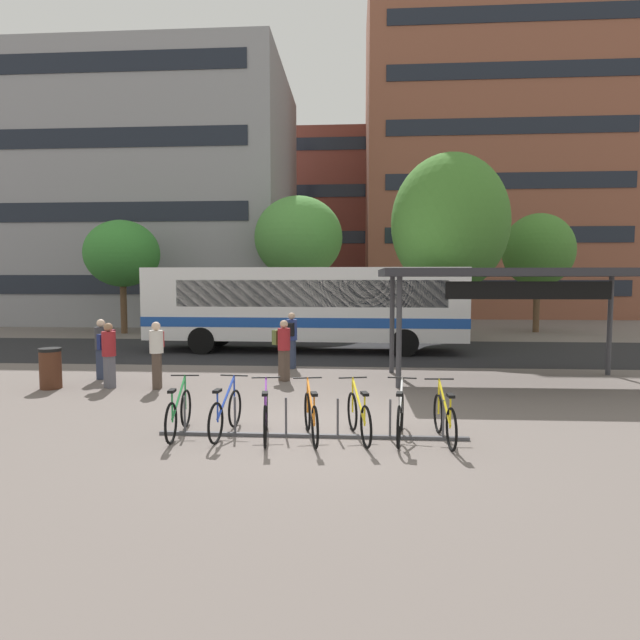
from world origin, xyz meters
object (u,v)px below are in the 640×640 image
object	(u,v)px
parked_bicycle_blue_1	(226,414)
parked_bicycle_yellow_4	(359,417)
street_tree_0	(122,254)
trash_bin	(50,368)
parked_bicycle_green_0	(179,414)
commuter_red_pack_4	(157,350)
street_tree_2	(450,223)
commuter_olive_pack_1	(283,346)
parked_bicycle_orange_3	(311,417)
transit_shelter	(513,276)
city_bus	(303,305)
commuter_black_pack_3	(291,336)
parked_bicycle_white_5	(400,417)
street_tree_3	(538,251)
commuter_navy_pack_2	(108,351)
parked_bicycle_purple_2	(266,417)
commuter_maroon_pack_0	(103,345)
street_tree_1	(299,238)
parked_bicycle_yellow_6	(445,419)

from	to	relation	value
parked_bicycle_blue_1	parked_bicycle_yellow_4	xyz separation A→B (m)	(2.35, -0.06, 0.00)
street_tree_0	trash_bin	bearing A→B (deg)	-72.88
parked_bicycle_green_0	parked_bicycle_blue_1	distance (m)	0.83
commuter_red_pack_4	parked_bicycle_green_0	bearing A→B (deg)	14.62
street_tree_0	street_tree_2	xyz separation A→B (m)	(15.99, -2.49, 1.15)
commuter_olive_pack_1	parked_bicycle_orange_3	bearing A→B (deg)	-34.41
transit_shelter	trash_bin	size ratio (longest dim) A/B	6.86
city_bus	parked_bicycle_blue_1	size ratio (longest dim) A/B	7.02
commuter_black_pack_3	parked_bicycle_white_5	bearing A→B (deg)	-149.45
street_tree_3	transit_shelter	bearing A→B (deg)	-111.05
parked_bicycle_green_0	street_tree_3	bearing A→B (deg)	-37.63
city_bus	street_tree_3	world-z (taller)	street_tree_3
parked_bicycle_green_0	street_tree_0	xyz separation A→B (m)	(-8.73, 17.20, 3.68)
commuter_navy_pack_2	street_tree_3	xyz separation A→B (m)	(15.78, 15.31, 3.31)
transit_shelter	parked_bicycle_blue_1	bearing A→B (deg)	-140.86
parked_bicycle_purple_2	street_tree_2	size ratio (longest dim) A/B	0.21
street_tree_0	city_bus	bearing A→B (deg)	-31.70
parked_bicycle_yellow_4	commuter_maroon_pack_0	bearing A→B (deg)	41.55
transit_shelter	street_tree_0	xyz separation A→B (m)	(-16.07, 11.74, 1.22)
city_bus	trash_bin	distance (m)	9.44
parked_bicycle_white_5	commuter_maroon_pack_0	xyz separation A→B (m)	(-7.74, 4.98, 0.58)
trash_bin	street_tree_2	world-z (taller)	street_tree_2
parked_bicycle_purple_2	street_tree_2	distance (m)	16.59
parked_bicycle_yellow_4	street_tree_3	bearing A→B (deg)	-39.07
parked_bicycle_yellow_4	commuter_red_pack_4	xyz separation A→B (m)	(-5.06, 3.89, 0.60)
street_tree_1	transit_shelter	bearing A→B (deg)	-62.35
city_bus	commuter_red_pack_4	size ratio (longest dim) A/B	7.10
parked_bicycle_purple_2	parked_bicycle_blue_1	bearing A→B (deg)	69.22
commuter_olive_pack_1	commuter_red_pack_4	bearing A→B (deg)	-115.34
commuter_navy_pack_2	street_tree_2	bearing A→B (deg)	83.20
transit_shelter	street_tree_2	xyz separation A→B (m)	(-0.07, 9.25, 2.37)
parked_bicycle_orange_3	street_tree_0	world-z (taller)	street_tree_0
transit_shelter	commuter_maroon_pack_0	distance (m)	11.34
street_tree_3	parked_bicycle_white_5	bearing A→B (deg)	-114.46
commuter_navy_pack_2	street_tree_1	size ratio (longest dim) A/B	0.23
street_tree_3	parked_bicycle_blue_1	bearing A→B (deg)	-121.62
city_bus	commuter_navy_pack_2	size ratio (longest dim) A/B	7.26
parked_bicycle_green_0	commuter_olive_pack_1	xyz separation A→B (m)	(1.17, 5.10, 0.57)
parked_bicycle_green_0	parked_bicycle_white_5	size ratio (longest dim) A/B	1.00
commuter_red_pack_4	street_tree_2	distance (m)	14.79
transit_shelter	commuter_navy_pack_2	bearing A→B (deg)	-172.12
commuter_red_pack_4	street_tree_2	xyz separation A→B (m)	(9.14, 10.84, 4.24)
parked_bicycle_yellow_4	parked_bicycle_white_5	size ratio (longest dim) A/B	0.99
parked_bicycle_orange_3	parked_bicycle_yellow_4	distance (m)	0.83
parked_bicycle_yellow_4	commuter_red_pack_4	size ratio (longest dim) A/B	0.99
commuter_olive_pack_1	commuter_navy_pack_2	xyz separation A→B (m)	(-4.32, -1.21, -0.00)
parked_bicycle_green_0	trash_bin	xyz separation A→B (m)	(-4.57, 3.69, 0.13)
parked_bicycle_purple_2	parked_bicycle_yellow_4	xyz separation A→B (m)	(1.61, 0.10, 0.00)
parked_bicycle_white_5	street_tree_2	size ratio (longest dim) A/B	0.21
parked_bicycle_yellow_6	parked_bicycle_yellow_4	bearing A→B (deg)	85.53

